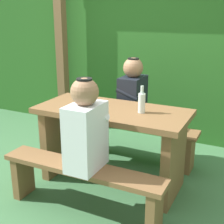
# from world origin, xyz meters

# --- Properties ---
(ground_plane) EXTENTS (12.00, 12.00, 0.00)m
(ground_plane) POSITION_xyz_m (0.00, 0.00, 0.00)
(ground_plane) COLOR #3B6B41
(hedge_backdrop) EXTENTS (6.40, 0.63, 2.27)m
(hedge_backdrop) POSITION_xyz_m (0.00, 1.64, 1.13)
(hedge_backdrop) COLOR #265B1F
(hedge_backdrop) RESTS_ON ground_plane
(pergola_post_left) EXTENTS (0.12, 0.12, 2.04)m
(pergola_post_left) POSITION_xyz_m (-1.33, 1.15, 1.02)
(pergola_post_left) COLOR brown
(pergola_post_left) RESTS_ON ground_plane
(picnic_table) EXTENTS (1.40, 0.64, 0.75)m
(picnic_table) POSITION_xyz_m (0.00, 0.00, 0.51)
(picnic_table) COLOR brown
(picnic_table) RESTS_ON ground_plane
(bench_near) EXTENTS (1.40, 0.24, 0.42)m
(bench_near) POSITION_xyz_m (0.00, -0.55, 0.31)
(bench_near) COLOR brown
(bench_near) RESTS_ON ground_plane
(bench_far) EXTENTS (1.40, 0.24, 0.42)m
(bench_far) POSITION_xyz_m (0.00, 0.55, 0.31)
(bench_far) COLOR brown
(bench_far) RESTS_ON ground_plane
(person_white_shirt) EXTENTS (0.25, 0.35, 0.72)m
(person_white_shirt) POSITION_xyz_m (0.05, -0.55, 0.76)
(person_white_shirt) COLOR silver
(person_white_shirt) RESTS_ON bench_near
(person_black_coat) EXTENTS (0.25, 0.35, 0.72)m
(person_black_coat) POSITION_xyz_m (-0.03, 0.55, 0.76)
(person_black_coat) COLOR black
(person_black_coat) RESTS_ON bench_far
(drinking_glass) EXTENTS (0.07, 0.07, 0.09)m
(drinking_glass) POSITION_xyz_m (-0.30, -0.06, 0.79)
(drinking_glass) COLOR silver
(drinking_glass) RESTS_ON picnic_table
(bottle_left) EXTENTS (0.06, 0.06, 0.24)m
(bottle_left) POSITION_xyz_m (0.28, 0.01, 0.84)
(bottle_left) COLOR silver
(bottle_left) RESTS_ON picnic_table
(cell_phone) EXTENTS (0.11, 0.15, 0.01)m
(cell_phone) POSITION_xyz_m (-0.28, 0.12, 0.75)
(cell_phone) COLOR black
(cell_phone) RESTS_ON picnic_table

